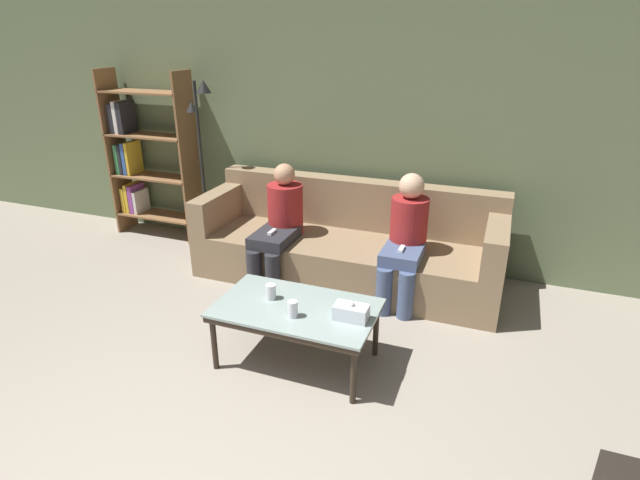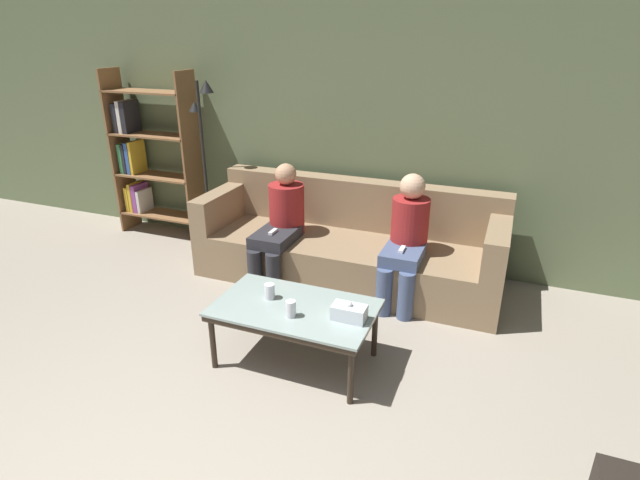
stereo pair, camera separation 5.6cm
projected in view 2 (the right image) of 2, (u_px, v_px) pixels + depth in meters
wall_back at (369, 129)px, 4.68m from camera, size 12.00×0.06×2.60m
couch at (349, 246)px, 4.62m from camera, size 2.75×0.91×0.87m
coffee_table at (295, 312)px, 3.37m from camera, size 1.09×0.64×0.44m
cup_near_left at (291, 309)px, 3.22m from camera, size 0.07×0.07×0.11m
cup_near_right at (270, 291)px, 3.44m from camera, size 0.07×0.07×0.11m
tissue_box at (349, 312)px, 3.18m from camera, size 0.22×0.12×0.13m
bookshelf at (146, 157)px, 5.49m from camera, size 0.98×0.32×1.80m
standing_lamp at (205, 149)px, 4.99m from camera, size 0.31×0.26×1.73m
seated_person_left_end at (281, 221)px, 4.51m from camera, size 0.32×0.71×1.07m
seated_person_mid_left at (406, 237)px, 4.13m from camera, size 0.31×0.64×1.09m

